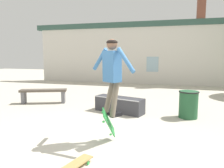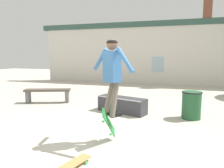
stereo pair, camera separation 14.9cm
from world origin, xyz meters
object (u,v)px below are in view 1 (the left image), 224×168
Objects in this scene: trash_bin at (188,104)px; skateboard_flipping at (109,123)px; skateboard_resting at (73,166)px; skate_ledge at (119,105)px; skater at (112,70)px; park_bench at (44,93)px.

skateboard_flipping is at bearing -124.83° from trash_bin.
skateboard_flipping reaches higher than skateboard_resting.
skate_ledge is 2.67m from skater.
trash_bin is at bearing -13.21° from skateboard_resting.
trash_bin is at bearing 15.91° from skate_ledge.
skater is 1.06m from skateboard_flipping.
skater is (3.46, -2.81, 1.10)m from park_bench.
skateboard_resting is (0.16, -3.58, -0.17)m from skate_ledge.
skateboard_resting is at bearing 177.34° from skateboard_flipping.
skateboard_resting is (-0.28, -1.25, -1.41)m from skater.
skateboard_flipping is at bearing -170.05° from skater.
skate_ledge is at bearing 17.39° from skateboard_resting.
skate_ledge is at bearing 18.01° from skateboard_flipping.
park_bench is 3.07m from skate_ledge.
skater is at bearing -62.06° from skate_ledge.
skateboard_flipping is (0.39, -2.42, 0.18)m from skate_ledge.
skater reaches higher than park_bench.
skate_ledge is at bearing -30.41° from park_bench.
park_bench reaches higher than skate_ledge.
park_bench is 2.04× the size of skateboard_resting.
skater reaches higher than trash_bin.
skateboard_resting is at bearing -70.06° from skate_ledge.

